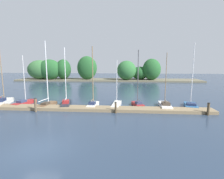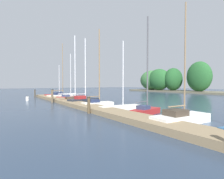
# 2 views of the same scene
# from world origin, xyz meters

# --- Properties ---
(dock_pier) EXTENTS (31.09, 1.80, 0.35)m
(dock_pier) POSITION_xyz_m (0.00, 9.61, 0.17)
(dock_pier) COLOR #847051
(dock_pier) RESTS_ON ground
(far_shore) EXTENTS (55.65, 8.08, 7.41)m
(far_shore) POSITION_xyz_m (-5.70, 42.58, 2.92)
(far_shore) COLOR #66604C
(far_shore) RESTS_ON ground
(sailboat_0) EXTENTS (1.31, 4.43, 5.30)m
(sailboat_0) POSITION_xyz_m (-12.95, 11.77, 0.27)
(sailboat_0) COLOR maroon
(sailboat_0) RESTS_ON ground
(sailboat_1) EXTENTS (1.84, 4.48, 8.45)m
(sailboat_1) POSITION_xyz_m (-10.46, 11.48, 0.43)
(sailboat_1) COLOR silver
(sailboat_1) RESTS_ON ground
(sailboat_2) EXTENTS (1.76, 3.82, 6.43)m
(sailboat_2) POSITION_xyz_m (-7.65, 11.69, 0.36)
(sailboat_2) COLOR maroon
(sailboat_2) RESTS_ON ground
(sailboat_3) EXTENTS (1.37, 3.68, 8.09)m
(sailboat_3) POSITION_xyz_m (-4.18, 10.95, 0.47)
(sailboat_3) COLOR brown
(sailboat_3) RESTS_ON ground
(sailboat_4) EXTENTS (1.81, 4.02, 7.32)m
(sailboat_4) POSITION_xyz_m (-1.86, 11.23, 0.41)
(sailboat_4) COLOR #232833
(sailboat_4) RESTS_ON ground
(sailboat_5) EXTENTS (1.12, 3.23, 7.43)m
(sailboat_5) POSITION_xyz_m (1.61, 11.06, 0.45)
(sailboat_5) COLOR silver
(sailboat_5) RESTS_ON ground
(sailboat_6) EXTENTS (1.21, 4.03, 5.79)m
(sailboat_6) POSITION_xyz_m (4.53, 11.72, 0.25)
(sailboat_6) COLOR silver
(sailboat_6) RESTS_ON ground
(sailboat_7) EXTENTS (1.56, 2.92, 7.04)m
(sailboat_7) POSITION_xyz_m (7.20, 11.89, 0.45)
(sailboat_7) COLOR maroon
(sailboat_7) RESTS_ON ground
(sailboat_8) EXTENTS (1.40, 3.97, 6.66)m
(sailboat_8) POSITION_xyz_m (10.48, 11.35, 0.34)
(sailboat_8) COLOR white
(sailboat_8) RESTS_ON ground
(mooring_piling_0) EXTENTS (0.20, 0.20, 1.28)m
(mooring_piling_0) POSITION_xyz_m (-14.05, 8.28, 0.65)
(mooring_piling_0) COLOR #3D3323
(mooring_piling_0) RESTS_ON ground
(mooring_piling_1) EXTENTS (0.29, 0.29, 1.56)m
(mooring_piling_1) POSITION_xyz_m (-4.40, 8.37, 0.78)
(mooring_piling_1) COLOR brown
(mooring_piling_1) RESTS_ON ground
(mooring_piling_2) EXTENTS (0.25, 0.25, 1.24)m
(mooring_piling_2) POSITION_xyz_m (4.60, 8.56, 0.63)
(mooring_piling_2) COLOR #4C3D28
(mooring_piling_2) RESTS_ON ground
(channel_buoy_0) EXTENTS (0.37, 0.37, 0.67)m
(channel_buoy_0) POSITION_xyz_m (-8.88, 6.39, 0.28)
(channel_buoy_0) COLOR white
(channel_buoy_0) RESTS_ON ground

